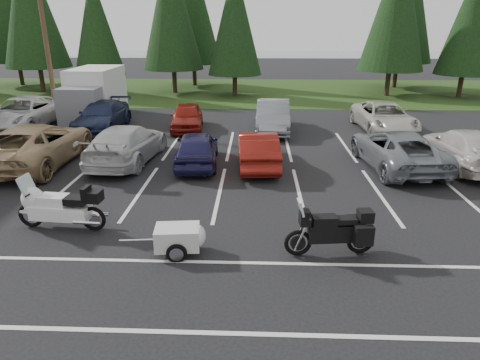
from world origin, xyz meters
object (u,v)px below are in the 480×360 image
car_near_5 (258,149)px  touring_motorcycle (60,203)px  car_far_0 (23,113)px  car_far_3 (273,116)px  car_near_3 (127,144)px  car_far_1 (102,116)px  car_far_4 (384,117)px  car_far_2 (187,117)px  adventure_motorcycle (331,227)px  utility_pole (45,37)px  box_truck (91,95)px  car_near_6 (397,149)px  car_near_4 (197,148)px  cargo_trailer (178,240)px  car_near_7 (465,148)px  car_near_2 (37,144)px

car_near_5 → touring_motorcycle: 7.95m
car_far_0 → car_far_3: (13.55, -0.20, -0.02)m
car_near_3 → car_near_5: bearing=-179.3°
car_far_1 → car_far_4: 15.02m
car_far_2 → car_far_3: bearing=-8.1°
car_far_2 → car_near_3: bearing=-111.1°
car_far_1 → car_far_0: bearing=178.0°
car_near_3 → touring_motorcycle: (-0.08, -6.20, 0.01)m
car_near_3 → car_far_1: bearing=-57.0°
car_near_5 → adventure_motorcycle: adventure_motorcycle is taller
utility_pole → touring_motorcycle: 15.74m
box_truck → car_far_3: (10.59, -2.59, -0.65)m
car_near_6 → car_far_3: 7.53m
utility_pole → car_far_4: size_ratio=1.70×
utility_pole → car_far_2: 9.15m
box_truck → car_near_4: bearing=-49.2°
cargo_trailer → car_near_3: bearing=108.9°
car_far_1 → car_far_4: car_far_4 is taller
car_near_6 → car_near_4: bearing=-5.5°
box_truck → car_far_2: 6.51m
car_far_0 → car_far_1: (4.42, -0.21, -0.09)m
car_near_5 → adventure_motorcycle: size_ratio=1.72×
car_near_5 → car_far_3: bearing=-101.5°
car_near_7 → touring_motorcycle: (-13.67, -6.09, 0.03)m
car_near_4 → car_far_2: car_near_4 is taller
box_truck → car_near_5: bearing=-41.2°
utility_pole → car_near_5: (11.78, -8.07, -3.99)m
utility_pole → car_near_2: utility_pole is taller
car_near_6 → car_far_4: car_near_6 is taller
car_far_0 → car_near_4: bearing=-29.8°
car_near_4 → adventure_motorcycle: 8.17m
car_far_1 → adventure_motorcycle: (10.09, -12.90, 0.02)m
car_near_7 → adventure_motorcycle: (-6.45, -7.22, 0.00)m
car_near_5 → car_far_4: car_far_4 is taller
car_far_2 → car_far_4: car_far_4 is taller
car_near_7 → car_near_6: bearing=4.0°
box_truck → car_far_4: size_ratio=1.05×
car_near_3 → car_near_7: bearing=-175.5°
car_near_2 → car_near_4: 6.43m
car_near_4 → car_far_4: size_ratio=0.77×
car_near_5 → car_far_4: (6.70, 6.23, 0.03)m
utility_pole → car_near_6: (17.27, -8.00, -3.95)m
car_near_2 → adventure_motorcycle: (10.64, -6.84, -0.08)m
box_truck → car_far_3: bearing=-13.8°
car_near_2 → car_far_2: 8.06m
car_far_3 → touring_motorcycle: size_ratio=1.72×
box_truck → car_far_1: 3.07m
utility_pole → car_far_3: (12.59, -2.09, -3.90)m
car_near_7 → car_near_2: bearing=0.7°
utility_pole → cargo_trailer: 18.51m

